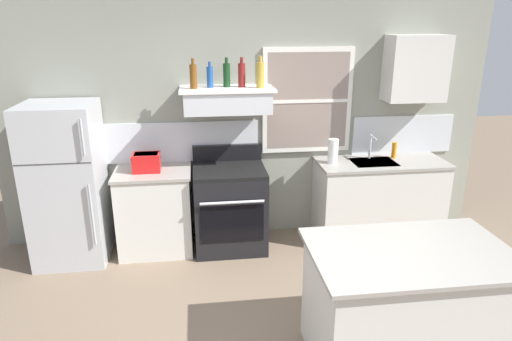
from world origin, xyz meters
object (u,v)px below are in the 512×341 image
(toaster, at_px, (147,162))
(paper_towel_roll, at_px, (333,151))
(stove_range, at_px, (230,207))
(dish_soap_bottle, at_px, (394,150))
(bottle_dark_green_wine, at_px, (227,75))
(bottle_amber_wine, at_px, (193,76))
(refrigerator, at_px, (67,184))
(bottle_blue_liqueur, at_px, (210,77))
(kitchen_island, at_px, (406,307))
(bottle_red_label_wine, at_px, (242,75))
(bottle_champagne_gold_foil, at_px, (260,75))

(toaster, xyz_separation_m, paper_towel_roll, (1.98, 0.02, 0.04))
(stove_range, bearing_deg, dish_soap_bottle, 4.18)
(bottle_dark_green_wine, bearing_deg, bottle_amber_wine, -166.46)
(toaster, relative_size, paper_towel_roll, 1.10)
(refrigerator, xyz_separation_m, stove_range, (1.65, 0.02, -0.36))
(bottle_amber_wine, relative_size, bottle_blue_liqueur, 1.15)
(kitchen_island, bearing_deg, bottle_red_label_wine, 114.97)
(bottle_red_label_wine, height_order, bottle_champagne_gold_foil, bottle_champagne_gold_foil)
(bottle_red_label_wine, bearing_deg, paper_towel_roll, -4.42)
(paper_towel_roll, height_order, kitchen_island, paper_towel_roll)
(toaster, distance_m, bottle_amber_wine, 1.00)
(dish_soap_bottle, distance_m, kitchen_island, 2.28)
(stove_range, distance_m, bottle_blue_liqueur, 1.40)
(bottle_amber_wine, distance_m, bottle_champagne_gold_foil, 0.67)
(stove_range, bearing_deg, bottle_champagne_gold_foil, 6.72)
(toaster, height_order, paper_towel_roll, paper_towel_roll)
(toaster, height_order, bottle_red_label_wine, bottle_red_label_wine)
(bottle_champagne_gold_foil, bearing_deg, bottle_dark_green_wine, 162.45)
(kitchen_island, bearing_deg, paper_towel_roll, 89.37)
(bottle_dark_green_wine, bearing_deg, paper_towel_roll, -5.41)
(bottle_champagne_gold_foil, xyz_separation_m, kitchen_island, (0.78, -1.98, -1.42))
(bottle_blue_liqueur, bearing_deg, dish_soap_bottle, 0.30)
(toaster, bearing_deg, bottle_dark_green_wine, 8.27)
(bottle_amber_wine, bearing_deg, bottle_dark_green_wine, 13.54)
(bottle_amber_wine, bearing_deg, bottle_blue_liqueur, 20.90)
(bottle_dark_green_wine, xyz_separation_m, bottle_red_label_wine, (0.15, -0.03, 0.00))
(refrigerator, xyz_separation_m, paper_towel_roll, (2.78, 0.06, 0.22))
(bottle_champagne_gold_foil, relative_size, kitchen_island, 0.23)
(bottle_champagne_gold_foil, bearing_deg, paper_towel_roll, -0.16)
(refrigerator, height_order, paper_towel_roll, refrigerator)
(stove_range, relative_size, bottle_dark_green_wine, 3.69)
(stove_range, distance_m, dish_soap_bottle, 1.96)
(refrigerator, bearing_deg, bottle_dark_green_wine, 5.78)
(stove_range, distance_m, bottle_champagne_gold_foil, 1.45)
(bottle_amber_wine, distance_m, bottle_blue_liqueur, 0.18)
(stove_range, relative_size, dish_soap_bottle, 6.06)
(bottle_dark_green_wine, bearing_deg, toaster, -171.73)
(refrigerator, distance_m, toaster, 0.82)
(stove_range, xyz_separation_m, dish_soap_bottle, (1.88, 0.14, 0.54))
(stove_range, bearing_deg, paper_towel_roll, 1.89)
(bottle_dark_green_wine, height_order, bottle_red_label_wine, bottle_red_label_wine)
(refrigerator, xyz_separation_m, bottle_amber_wine, (1.32, 0.09, 1.05))
(bottle_blue_liqueur, distance_m, dish_soap_bottle, 2.22)
(dish_soap_bottle, relative_size, kitchen_island, 0.13)
(refrigerator, distance_m, bottle_champagne_gold_foil, 2.25)
(stove_range, xyz_separation_m, paper_towel_roll, (1.14, 0.04, 0.58))
(bottle_dark_green_wine, bearing_deg, refrigerator, -174.22)
(refrigerator, xyz_separation_m, bottle_dark_green_wine, (1.65, 0.17, 1.05))
(stove_range, bearing_deg, refrigerator, -179.20)
(toaster, relative_size, bottle_amber_wine, 1.00)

